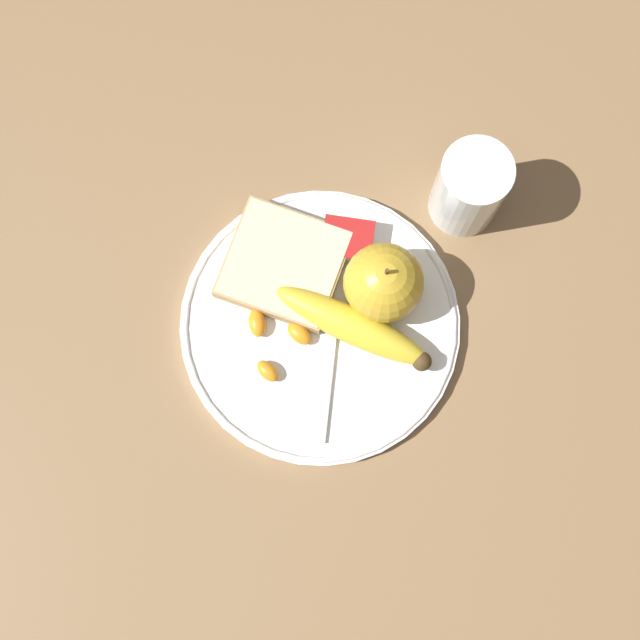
# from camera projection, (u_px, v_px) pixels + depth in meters

# --- Properties ---
(ground_plane) EXTENTS (3.00, 3.00, 0.00)m
(ground_plane) POSITION_uv_depth(u_px,v_px,m) (320.00, 326.00, 0.89)
(ground_plane) COLOR olive
(plate) EXTENTS (0.28, 0.28, 0.01)m
(plate) POSITION_uv_depth(u_px,v_px,m) (320.00, 325.00, 0.88)
(plate) COLOR white
(plate) RESTS_ON ground_plane
(juice_glass) EXTENTS (0.07, 0.07, 0.10)m
(juice_glass) POSITION_uv_depth(u_px,v_px,m) (469.00, 189.00, 0.87)
(juice_glass) COLOR silver
(juice_glass) RESTS_ON ground_plane
(apple) EXTENTS (0.08, 0.08, 0.09)m
(apple) POSITION_uv_depth(u_px,v_px,m) (383.00, 283.00, 0.85)
(apple) COLOR gold
(apple) RESTS_ON plate
(banana) EXTENTS (0.17, 0.08, 0.03)m
(banana) POSITION_uv_depth(u_px,v_px,m) (353.00, 329.00, 0.86)
(banana) COLOR yellow
(banana) RESTS_ON plate
(bread_slice) EXTENTS (0.13, 0.13, 0.02)m
(bread_slice) POSITION_uv_depth(u_px,v_px,m) (284.00, 264.00, 0.88)
(bread_slice) COLOR tan
(bread_slice) RESTS_ON plate
(fork) EXTENTS (0.03, 0.18, 0.00)m
(fork) POSITION_uv_depth(u_px,v_px,m) (331.00, 333.00, 0.87)
(fork) COLOR silver
(fork) RESTS_ON plate
(jam_packet) EXTENTS (0.05, 0.04, 0.02)m
(jam_packet) POSITION_uv_depth(u_px,v_px,m) (348.00, 240.00, 0.88)
(jam_packet) COLOR white
(jam_packet) RESTS_ON plate
(orange_segment_0) EXTENTS (0.02, 0.03, 0.02)m
(orange_segment_0) POSITION_uv_depth(u_px,v_px,m) (257.00, 323.00, 0.87)
(orange_segment_0) COLOR orange
(orange_segment_0) RESTS_ON plate
(orange_segment_1) EXTENTS (0.03, 0.04, 0.02)m
(orange_segment_1) POSITION_uv_depth(u_px,v_px,m) (307.00, 304.00, 0.87)
(orange_segment_1) COLOR orange
(orange_segment_1) RESTS_ON plate
(orange_segment_2) EXTENTS (0.03, 0.03, 0.02)m
(orange_segment_2) POSITION_uv_depth(u_px,v_px,m) (299.00, 334.00, 0.87)
(orange_segment_2) COLOR orange
(orange_segment_2) RESTS_ON plate
(orange_segment_3) EXTENTS (0.04, 0.03, 0.02)m
(orange_segment_3) POSITION_uv_depth(u_px,v_px,m) (288.00, 309.00, 0.87)
(orange_segment_3) COLOR orange
(orange_segment_3) RESTS_ON plate
(orange_segment_4) EXTENTS (0.03, 0.03, 0.01)m
(orange_segment_4) POSITION_uv_depth(u_px,v_px,m) (268.00, 371.00, 0.86)
(orange_segment_4) COLOR orange
(orange_segment_4) RESTS_ON plate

